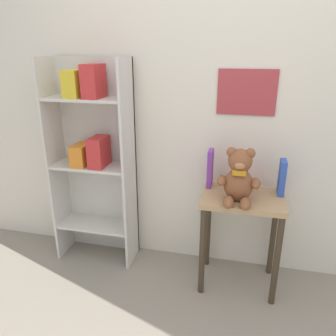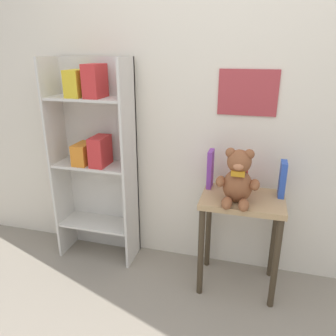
{
  "view_description": "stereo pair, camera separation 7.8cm",
  "coord_description": "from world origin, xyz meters",
  "px_view_note": "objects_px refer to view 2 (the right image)",
  "views": [
    {
      "loc": [
        0.12,
        -0.74,
        1.56
      ],
      "look_at": [
        -0.36,
        1.28,
        0.8
      ],
      "focal_mm": 35.0,
      "sensor_mm": 36.0,
      "label": 1
    },
    {
      "loc": [
        0.19,
        -0.72,
        1.56
      ],
      "look_at": [
        -0.36,
        1.28,
        0.8
      ],
      "focal_mm": 35.0,
      "sensor_mm": 36.0,
      "label": 2
    }
  ],
  "objects_px": {
    "teddy_bear": "(238,179)",
    "book_standing_blue": "(282,179)",
    "book_standing_red": "(245,177)",
    "book_standing_purple": "(210,169)",
    "bookshelf_side": "(95,150)",
    "display_table": "(241,217)"
  },
  "relations": [
    {
      "from": "teddy_bear",
      "to": "book_standing_blue",
      "type": "height_order",
      "value": "teddy_bear"
    },
    {
      "from": "book_standing_blue",
      "to": "book_standing_red",
      "type": "bearing_deg",
      "value": 178.46
    },
    {
      "from": "book_standing_red",
      "to": "book_standing_blue",
      "type": "distance_m",
      "value": 0.23
    },
    {
      "from": "teddy_bear",
      "to": "book_standing_blue",
      "type": "bearing_deg",
      "value": 33.05
    },
    {
      "from": "book_standing_purple",
      "to": "book_standing_red",
      "type": "height_order",
      "value": "book_standing_purple"
    },
    {
      "from": "book_standing_purple",
      "to": "book_standing_red",
      "type": "distance_m",
      "value": 0.23
    },
    {
      "from": "bookshelf_side",
      "to": "display_table",
      "type": "bearing_deg",
      "value": -6.35
    },
    {
      "from": "bookshelf_side",
      "to": "book_standing_purple",
      "type": "xyz_separation_m",
      "value": [
        0.85,
        -0.01,
        -0.06
      ]
    },
    {
      "from": "book_standing_purple",
      "to": "book_standing_blue",
      "type": "bearing_deg",
      "value": -2.13
    },
    {
      "from": "book_standing_purple",
      "to": "book_standing_blue",
      "type": "height_order",
      "value": "book_standing_purple"
    },
    {
      "from": "bookshelf_side",
      "to": "teddy_bear",
      "type": "xyz_separation_m",
      "value": [
        1.05,
        -0.21,
        -0.03
      ]
    },
    {
      "from": "bookshelf_side",
      "to": "display_table",
      "type": "relative_size",
      "value": 2.26
    },
    {
      "from": "bookshelf_side",
      "to": "display_table",
      "type": "xyz_separation_m",
      "value": [
        1.09,
        -0.12,
        -0.33
      ]
    },
    {
      "from": "bookshelf_side",
      "to": "book_standing_blue",
      "type": "height_order",
      "value": "bookshelf_side"
    },
    {
      "from": "book_standing_purple",
      "to": "book_standing_red",
      "type": "bearing_deg",
      "value": -3.81
    },
    {
      "from": "display_table",
      "to": "book_standing_blue",
      "type": "distance_m",
      "value": 0.36
    },
    {
      "from": "display_table",
      "to": "teddy_bear",
      "type": "xyz_separation_m",
      "value": [
        -0.04,
        -0.09,
        0.29
      ]
    },
    {
      "from": "teddy_bear",
      "to": "bookshelf_side",
      "type": "bearing_deg",
      "value": 168.79
    },
    {
      "from": "bookshelf_side",
      "to": "book_standing_blue",
      "type": "distance_m",
      "value": 1.32
    },
    {
      "from": "book_standing_blue",
      "to": "bookshelf_side",
      "type": "bearing_deg",
      "value": 178.45
    },
    {
      "from": "bookshelf_side",
      "to": "book_standing_red",
      "type": "height_order",
      "value": "bookshelf_side"
    },
    {
      "from": "bookshelf_side",
      "to": "book_standing_blue",
      "type": "relative_size",
      "value": 6.54
    }
  ]
}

